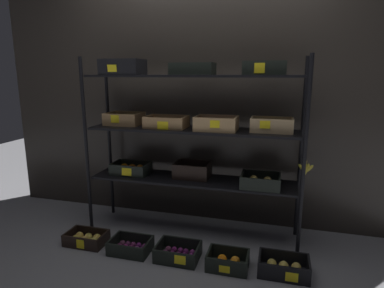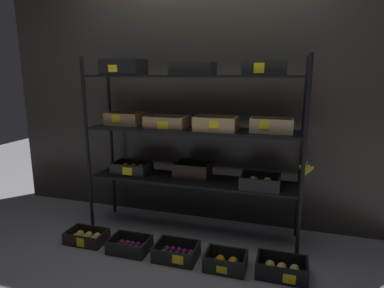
% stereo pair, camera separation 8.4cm
% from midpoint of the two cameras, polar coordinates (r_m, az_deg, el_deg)
% --- Properties ---
extents(ground_plane, '(10.00, 10.00, 0.00)m').
position_cam_midpoint_polar(ground_plane, '(3.20, -0.78, -15.19)').
color(ground_plane, gray).
extents(storefront_wall, '(4.29, 0.12, 2.78)m').
position_cam_midpoint_polar(storefront_wall, '(3.24, 1.17, 10.70)').
color(storefront_wall, '#2D2823').
rests_on(storefront_wall, ground_plane).
extents(display_rack, '(2.02, 0.45, 1.62)m').
position_cam_midpoint_polar(display_rack, '(2.88, -0.83, 3.02)').
color(display_rack, black).
rests_on(display_rack, ground_plane).
extents(crate_ground_apple_gold, '(0.35, 0.23, 0.11)m').
position_cam_midpoint_polar(crate_ground_apple_gold, '(3.15, -18.80, -15.51)').
color(crate_ground_apple_gold, black).
rests_on(crate_ground_apple_gold, ground_plane).
extents(crate_ground_plum, '(0.34, 0.24, 0.12)m').
position_cam_midpoint_polar(crate_ground_plum, '(2.93, -11.56, -17.35)').
color(crate_ground_plum, black).
rests_on(crate_ground_plum, ground_plane).
extents(crate_ground_center_plum, '(0.35, 0.27, 0.12)m').
position_cam_midpoint_polar(crate_ground_center_plum, '(2.79, -3.39, -18.67)').
color(crate_ground_center_plum, black).
rests_on(crate_ground_center_plum, ground_plane).
extents(crate_ground_orange, '(0.32, 0.23, 0.13)m').
position_cam_midpoint_polar(crate_ground_orange, '(2.68, 5.34, -19.92)').
color(crate_ground_orange, black).
rests_on(crate_ground_orange, ground_plane).
extents(crate_ground_rightmost_apple_gold, '(0.37, 0.24, 0.13)m').
position_cam_midpoint_polar(crate_ground_rightmost_apple_gold, '(2.69, 14.86, -20.28)').
color(crate_ground_rightmost_apple_gold, black).
rests_on(crate_ground_rightmost_apple_gold, ground_plane).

